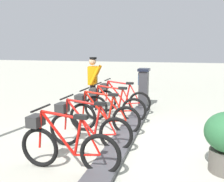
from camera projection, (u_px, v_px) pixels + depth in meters
ground_plane at (125, 139)px, 5.42m from camera, size 60.00×60.00×0.00m
dock_rail_base at (125, 137)px, 5.42m from camera, size 0.44×5.55×0.10m
payment_kiosk at (144, 87)px, 8.28m from camera, size 0.36×0.52×1.28m
bike_docked_0 at (120, 99)px, 7.58m from camera, size 1.72×0.54×1.02m
bike_docked_1 at (112, 106)px, 6.68m from camera, size 1.72×0.54×1.02m
bike_docked_2 at (101, 115)px, 5.78m from camera, size 1.72×0.54×1.02m
bike_docked_3 at (86, 127)px, 4.87m from camera, size 1.72×0.54×1.02m
bike_docked_4 at (64, 145)px, 3.97m from camera, size 1.72×0.54×1.02m
worker_near_rack at (93, 82)px, 7.83m from camera, size 0.50×0.68×1.66m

